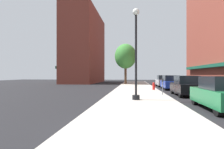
# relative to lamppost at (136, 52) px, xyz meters

# --- Properties ---
(ground_plane) EXTENTS (90.00, 90.00, 0.00)m
(ground_plane) POSITION_rel_lamppost_xyz_m (4.12, 11.32, -3.20)
(ground_plane) COLOR black
(sidewalk_slab) EXTENTS (4.80, 50.00, 0.12)m
(sidewalk_slab) POSITION_rel_lamppost_xyz_m (0.12, 12.32, -3.14)
(sidewalk_slab) COLOR #A8A399
(sidewalk_slab) RESTS_ON ground
(building_far_background) EXTENTS (6.80, 18.00, 15.31)m
(building_far_background) POSITION_rel_lamppost_xyz_m (-10.90, 30.32, 4.43)
(building_far_background) COLOR brown
(building_far_background) RESTS_ON ground
(lamppost) EXTENTS (0.48, 0.48, 5.90)m
(lamppost) POSITION_rel_lamppost_xyz_m (0.00, 0.00, 0.00)
(lamppost) COLOR black
(lamppost) RESTS_ON sidewalk_slab
(fire_hydrant) EXTENTS (0.33, 0.26, 0.79)m
(fire_hydrant) POSITION_rel_lamppost_xyz_m (1.97, 8.73, -2.68)
(fire_hydrant) COLOR red
(fire_hydrant) RESTS_ON sidewalk_slab
(parking_meter_near) EXTENTS (0.14, 0.09, 1.31)m
(parking_meter_near) POSITION_rel_lamppost_xyz_m (2.17, 3.52, -2.25)
(parking_meter_near) COLOR slate
(parking_meter_near) RESTS_ON sidewalk_slab
(tree_near) EXTENTS (3.70, 3.70, 6.93)m
(tree_near) POSITION_rel_lamppost_xyz_m (-1.56, 21.36, 1.69)
(tree_near) COLOR #422D1E
(tree_near) RESTS_ON sidewalk_slab
(car_green) EXTENTS (1.80, 4.30, 1.66)m
(car_green) POSITION_rel_lamppost_xyz_m (4.12, -2.71, -2.39)
(car_green) COLOR black
(car_green) RESTS_ON ground
(car_black) EXTENTS (1.80, 4.30, 1.66)m
(car_black) POSITION_rel_lamppost_xyz_m (4.12, 3.97, -2.39)
(car_black) COLOR black
(car_black) RESTS_ON ground
(car_blue) EXTENTS (1.80, 4.30, 1.66)m
(car_blue) POSITION_rel_lamppost_xyz_m (4.12, 10.93, -2.39)
(car_blue) COLOR black
(car_blue) RESTS_ON ground
(car_silver) EXTENTS (1.80, 4.30, 1.66)m
(car_silver) POSITION_rel_lamppost_xyz_m (4.12, 16.77, -2.39)
(car_silver) COLOR black
(car_silver) RESTS_ON ground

